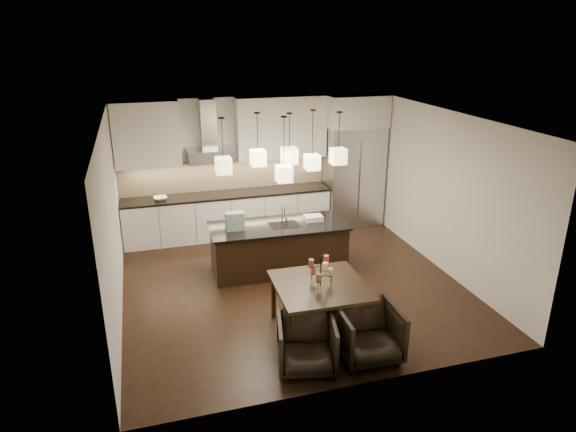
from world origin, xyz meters
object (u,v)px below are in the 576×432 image
object	(u,v)px
island_body	(278,248)
armchair_right	(368,333)
dining_table	(320,308)
armchair_left	(307,344)
refrigerator	(353,176)

from	to	relation	value
island_body	armchair_right	distance (m)	2.89
dining_table	armchair_left	bearing A→B (deg)	-119.29
refrigerator	dining_table	distance (m)	4.49
armchair_right	armchair_left	bearing A→B (deg)	-179.17
island_body	armchair_right	world-z (taller)	island_body
refrigerator	armchair_left	distance (m)	5.34
refrigerator	dining_table	bearing A→B (deg)	-118.82
refrigerator	armchair_right	distance (m)	5.00
island_body	armchair_left	distance (m)	2.86
island_body	dining_table	distance (m)	2.10
armchair_right	dining_table	bearing A→B (deg)	120.16
dining_table	refrigerator	bearing A→B (deg)	62.72
refrigerator	armchair_right	bearing A→B (deg)	-110.53
refrigerator	island_body	bearing A→B (deg)	-140.46
island_body	armchair_right	bearing A→B (deg)	-79.59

